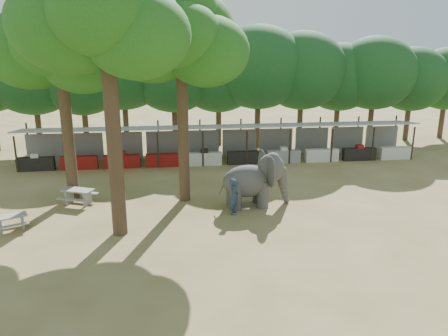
{
  "coord_description": "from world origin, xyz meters",
  "views": [
    {
      "loc": [
        -3.59,
        -16.27,
        8.07
      ],
      "look_at": [
        -1.0,
        5.0,
        2.0
      ],
      "focal_mm": 35.0,
      "sensor_mm": 36.0,
      "label": 1
    }
  ],
  "objects": [
    {
      "name": "ground",
      "position": [
        0.0,
        0.0,
        0.0
      ],
      "size": [
        100.0,
        100.0,
        0.0
      ],
      "primitive_type": "plane",
      "color": "brown",
      "rests_on": "ground"
    },
    {
      "name": "vendor_stalls",
      "position": [
        -0.0,
        13.84,
        1.18
      ],
      "size": [
        28.0,
        2.99,
        2.8
      ],
      "color": "gray",
      "rests_on": "ground"
    },
    {
      "name": "yard_tree_left",
      "position": [
        -9.13,
        7.19,
        8.2
      ],
      "size": [
        7.1,
        6.9,
        11.02
      ],
      "color": "#332316",
      "rests_on": "ground"
    },
    {
      "name": "yard_tree_center",
      "position": [
        -6.13,
        2.19,
        9.21
      ],
      "size": [
        7.1,
        6.9,
        12.04
      ],
      "color": "#332316",
      "rests_on": "ground"
    },
    {
      "name": "yard_tree_back",
      "position": [
        -3.13,
        6.19,
        8.54
      ],
      "size": [
        7.1,
        6.9,
        11.36
      ],
      "color": "#332316",
      "rests_on": "ground"
    },
    {
      "name": "backdrop_trees",
      "position": [
        0.0,
        19.0,
        5.51
      ],
      "size": [
        46.46,
        5.95,
        8.33
      ],
      "color": "#332316",
      "rests_on": "ground"
    },
    {
      "name": "elephant",
      "position": [
        0.6,
        4.74,
        1.39
      ],
      "size": [
        3.67,
        2.79,
        2.78
      ],
      "rotation": [
        0.0,
        0.0,
        0.09
      ],
      "color": "#3B3938",
      "rests_on": "ground"
    },
    {
      "name": "handler",
      "position": [
        -0.67,
        3.68,
        0.91
      ],
      "size": [
        0.59,
        0.75,
        1.82
      ],
      "primitive_type": "imported",
      "rotation": [
        0.0,
        0.0,
        1.31
      ],
      "color": "#26384C",
      "rests_on": "ground"
    },
    {
      "name": "picnic_table_near",
      "position": [
        -10.91,
        3.0,
        0.44
      ],
      "size": [
        1.74,
        1.67,
        0.68
      ],
      "rotation": [
        0.0,
        0.0,
        0.43
      ],
      "color": "gray",
      "rests_on": "ground"
    },
    {
      "name": "picnic_table_far",
      "position": [
        -8.57,
        6.04,
        0.53
      ],
      "size": [
        2.05,
        1.96,
        0.81
      ],
      "rotation": [
        0.0,
        0.0,
        -0.4
      ],
      "color": "gray",
      "rests_on": "ground"
    }
  ]
}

